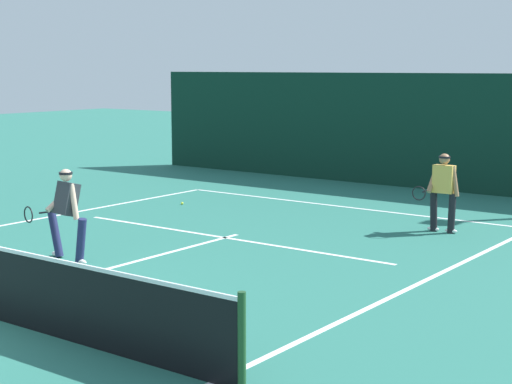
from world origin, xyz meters
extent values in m
cube|color=white|center=(0.00, 10.59, 0.00)|extent=(9.30, 0.10, 0.01)
cube|color=white|center=(4.65, 0.00, 0.00)|extent=(0.10, 21.18, 0.01)
cube|color=white|center=(0.00, 6.01, 0.00)|extent=(7.58, 0.10, 0.01)
cube|color=white|center=(0.00, 3.20, 0.00)|extent=(0.10, 6.40, 0.01)
cylinder|color=#1E4723|center=(5.06, 0.00, 0.54)|extent=(0.09, 0.09, 1.09)
cylinder|color=#1E234C|center=(-0.60, 2.80, 0.41)|extent=(0.32, 0.19, 0.83)
cylinder|color=#1E234C|center=(-1.42, 2.93, 0.41)|extent=(0.39, 0.20, 0.83)
ellipsoid|color=white|center=(-0.60, 2.80, 0.04)|extent=(0.27, 0.15, 0.09)
ellipsoid|color=white|center=(-1.42, 2.93, 0.04)|extent=(0.27, 0.15, 0.09)
cube|color=#2D3338|center=(-1.01, 2.86, 1.10)|extent=(0.47, 0.42, 0.61)
cylinder|color=beige|center=(-0.78, 2.83, 1.08)|extent=(0.24, 0.13, 0.63)
cylinder|color=beige|center=(-1.25, 2.90, 1.08)|extent=(0.18, 0.57, 0.45)
sphere|color=beige|center=(-1.01, 2.86, 1.52)|extent=(0.22, 0.22, 0.22)
cylinder|color=black|center=(-1.01, 2.86, 1.56)|extent=(0.27, 0.27, 0.04)
cylinder|color=black|center=(-1.33, 2.66, 0.86)|extent=(0.07, 0.26, 0.03)
torus|color=black|center=(-1.39, 2.33, 0.86)|extent=(0.29, 0.07, 0.29)
cylinder|color=black|center=(3.45, 9.15, 0.41)|extent=(0.17, 0.15, 0.82)
cylinder|color=black|center=(3.05, 9.13, 0.41)|extent=(0.18, 0.15, 0.82)
ellipsoid|color=white|center=(3.45, 9.15, 0.04)|extent=(0.26, 0.12, 0.09)
ellipsoid|color=white|center=(3.05, 9.13, 0.04)|extent=(0.26, 0.12, 0.09)
cube|color=#E5B24C|center=(3.25, 9.14, 1.11)|extent=(0.43, 0.26, 0.58)
cylinder|color=#9E704C|center=(3.49, 9.15, 1.08)|extent=(0.21, 0.11, 0.64)
cylinder|color=#9E704C|center=(3.02, 9.13, 1.08)|extent=(0.12, 0.49, 0.54)
sphere|color=#9E704C|center=(3.25, 9.14, 1.52)|extent=(0.22, 0.22, 0.22)
cylinder|color=black|center=(3.25, 9.14, 1.56)|extent=(0.25, 0.25, 0.04)
cylinder|color=black|center=(2.97, 8.88, 0.86)|extent=(0.04, 0.26, 0.03)
torus|color=black|center=(2.99, 8.54, 0.86)|extent=(0.29, 0.04, 0.29)
sphere|color=#D1E033|center=(-3.34, 8.48, 0.03)|extent=(0.07, 0.07, 0.07)
cube|color=#0D2E23|center=(0.00, 14.54, 1.61)|extent=(18.31, 0.12, 3.21)
camera|label=1|loc=(10.05, -6.49, 3.39)|focal=57.44mm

